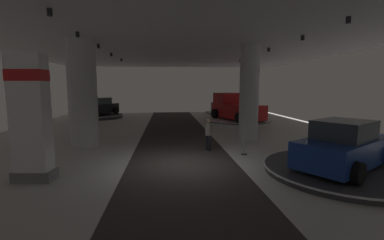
{
  "coord_description": "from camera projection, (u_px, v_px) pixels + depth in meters",
  "views": [
    {
      "loc": [
        -0.62,
        -10.15,
        3.08
      ],
      "look_at": [
        0.68,
        3.09,
        1.4
      ],
      "focal_mm": 24.37,
      "sensor_mm": 36.0,
      "label": 1
    }
  ],
  "objects": [
    {
      "name": "ground",
      "position": [
        183.0,
        165.0,
        10.47
      ],
      "size": [
        24.0,
        44.0,
        0.06
      ],
      "color": "silver"
    },
    {
      "name": "ceiling_with_spotlights",
      "position": [
        182.0,
        21.0,
        9.77
      ],
      "size": [
        24.0,
        44.0,
        0.39
      ],
      "color": "silver"
    },
    {
      "name": "column_left",
      "position": [
        83.0,
        94.0,
        13.45
      ],
      "size": [
        1.44,
        1.44,
        5.5
      ],
      "color": "silver",
      "rests_on": "ground"
    },
    {
      "name": "column_right",
      "position": [
        249.0,
        93.0,
        15.26
      ],
      "size": [
        1.12,
        1.12,
        5.5
      ],
      "color": "silver",
      "rests_on": "ground"
    },
    {
      "name": "brand_sign_pylon",
      "position": [
        30.0,
        117.0,
        8.39
      ],
      "size": [
        1.32,
        0.77,
        4.13
      ],
      "color": "slate",
      "rests_on": "ground"
    },
    {
      "name": "display_platform_near_right",
      "position": [
        343.0,
        170.0,
        9.35
      ],
      "size": [
        5.53,
        5.53,
        0.23
      ],
      "color": "#333338",
      "rests_on": "ground"
    },
    {
      "name": "display_car_near_right",
      "position": [
        344.0,
        146.0,
        9.22
      ],
      "size": [
        4.52,
        3.75,
        1.71
      ],
      "color": "navy",
      "rests_on": "display_platform_near_right"
    },
    {
      "name": "display_platform_deep_right",
      "position": [
        230.0,
        113.0,
        28.71
      ],
      "size": [
        5.59,
        5.59,
        0.37
      ],
      "color": "silver",
      "rests_on": "ground"
    },
    {
      "name": "display_car_deep_right",
      "position": [
        231.0,
        105.0,
        28.6
      ],
      "size": [
        4.34,
        2.49,
        1.71
      ],
      "color": "navy",
      "rests_on": "display_platform_deep_right"
    },
    {
      "name": "display_platform_far_right",
      "position": [
        237.0,
        121.0,
        22.73
      ],
      "size": [
        5.68,
        5.68,
        0.27
      ],
      "color": "silver",
      "rests_on": "ground"
    },
    {
      "name": "pickup_truck_far_right",
      "position": [
        235.0,
        109.0,
        22.88
      ],
      "size": [
        4.06,
        5.7,
        2.3
      ],
      "color": "red",
      "rests_on": "display_platform_far_right"
    },
    {
      "name": "display_platform_deep_left",
      "position": [
        99.0,
        116.0,
        26.14
      ],
      "size": [
        4.67,
        4.67,
        0.33
      ],
      "color": "#333338",
      "rests_on": "ground"
    },
    {
      "name": "display_car_deep_left",
      "position": [
        99.0,
        107.0,
        26.06
      ],
      "size": [
        3.56,
        4.56,
        1.71
      ],
      "color": "black",
      "rests_on": "display_platform_deep_left"
    },
    {
      "name": "visitor_walking_near",
      "position": [
        208.0,
        132.0,
        12.65
      ],
      "size": [
        0.32,
        0.32,
        1.59
      ],
      "color": "black",
      "rests_on": "ground"
    },
    {
      "name": "stanchion_a",
      "position": [
        244.0,
        147.0,
        11.92
      ],
      "size": [
        0.28,
        0.28,
        1.01
      ],
      "color": "#333338",
      "rests_on": "ground"
    }
  ]
}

